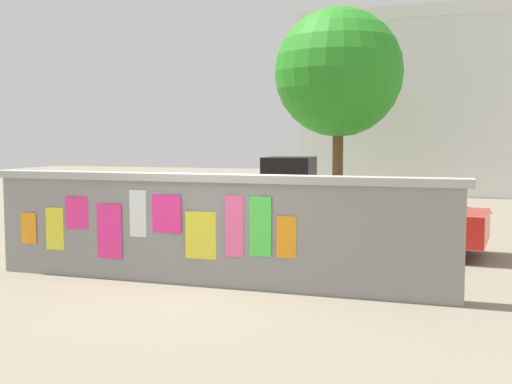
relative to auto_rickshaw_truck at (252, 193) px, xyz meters
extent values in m
plane|color=gray|center=(1.45, 1.64, -0.90)|extent=(60.00, 60.00, 0.00)
cube|color=gray|center=(1.45, -6.36, -0.08)|extent=(7.59, 0.30, 1.64)
cube|color=#A7A7A7|center=(1.45, -6.36, 0.80)|extent=(7.79, 0.42, 0.12)
cube|color=orange|center=(-1.84, -6.52, -0.12)|extent=(0.31, 0.03, 0.54)
cube|color=yellow|center=(-1.31, -6.52, -0.10)|extent=(0.34, 0.03, 0.72)
cube|color=#F42D8C|center=(-0.87, -6.52, 0.18)|extent=(0.42, 0.03, 0.53)
cube|color=#F42D8C|center=(-0.27, -6.52, -0.09)|extent=(0.46, 0.03, 0.90)
cube|color=silver|center=(0.26, -6.52, 0.22)|extent=(0.29, 0.02, 0.75)
cube|color=#F42D8C|center=(0.76, -6.52, 0.23)|extent=(0.51, 0.04, 0.60)
cube|color=yellow|center=(1.35, -6.52, -0.09)|extent=(0.51, 0.04, 0.74)
cube|color=#F9599E|center=(1.90, -6.52, 0.08)|extent=(0.29, 0.02, 0.94)
cube|color=#4CD84C|center=(2.32, -6.52, 0.09)|extent=(0.35, 0.03, 0.90)
cube|color=orange|center=(2.72, -6.52, -0.05)|extent=(0.30, 0.02, 0.62)
cylinder|color=black|center=(1.04, 0.73, -0.55)|extent=(0.71, 0.25, 0.70)
cylinder|color=black|center=(1.14, -0.56, -0.55)|extent=(0.71, 0.25, 0.70)
cylinder|color=black|center=(-1.45, 0.54, -0.55)|extent=(0.71, 0.25, 0.70)
cylinder|color=black|center=(-1.35, -0.76, -0.55)|extent=(0.71, 0.25, 0.70)
cube|color=black|center=(0.99, 0.08, 0.20)|extent=(1.31, 1.59, 1.50)
cube|color=brown|center=(-0.81, -0.06, -0.10)|extent=(2.51, 1.68, 0.90)
cylinder|color=black|center=(2.47, -3.16, -0.60)|extent=(0.61, 0.24, 0.60)
cylinder|color=black|center=(2.60, -1.70, -0.60)|extent=(0.61, 0.24, 0.60)
cylinder|color=black|center=(4.95, -3.39, -0.60)|extent=(0.61, 0.24, 0.60)
cylinder|color=black|center=(5.09, -1.94, -0.60)|extent=(0.61, 0.24, 0.60)
cube|color=red|center=(3.78, -2.55, -0.30)|extent=(3.94, 2.05, 0.60)
cube|color=#262D38|center=(3.98, -2.57, 0.25)|extent=(2.04, 1.71, 0.50)
cylinder|color=black|center=(-0.35, -3.37, -0.60)|extent=(0.61, 0.20, 0.60)
cylinder|color=black|center=(-1.63, -3.15, -0.60)|extent=(0.61, 0.22, 0.60)
cube|color=silver|center=(-0.99, -3.26, -0.32)|extent=(1.03, 0.40, 0.32)
cube|color=black|center=(-1.19, -3.22, -0.14)|extent=(0.59, 0.31, 0.10)
cube|color=#262626|center=(-0.45, -3.35, -0.05)|extent=(0.13, 0.56, 0.03)
cylinder|color=#338CBF|center=(0.61, -4.81, -0.50)|extent=(0.12, 0.12, 0.80)
cylinder|color=#338CBF|center=(0.74, -4.69, -0.50)|extent=(0.12, 0.12, 0.80)
cylinder|color=#D83F72|center=(0.68, -4.75, 0.20)|extent=(0.48, 0.48, 0.60)
sphere|color=#8C664C|center=(0.68, -4.75, 0.61)|extent=(0.22, 0.22, 0.22)
cylinder|color=brown|center=(1.20, 5.54, 0.61)|extent=(0.36, 0.36, 3.03)
sphere|color=#288B20|center=(1.20, 5.54, 3.62)|extent=(4.28, 4.28, 4.28)
cube|color=white|center=(4.22, 12.53, 2.65)|extent=(11.18, 4.05, 7.10)
cube|color=silver|center=(4.22, 12.53, 6.45)|extent=(11.48, 4.35, 0.50)
camera|label=1|loc=(5.15, -15.38, 1.39)|focal=43.94mm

